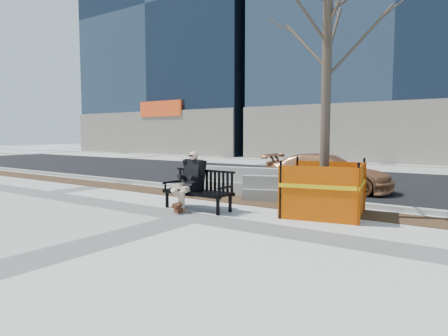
{
  "coord_description": "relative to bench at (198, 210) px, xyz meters",
  "views": [
    {
      "loc": [
        5.84,
        -7.05,
        1.95
      ],
      "look_at": [
        -0.04,
        1.39,
        1.05
      ],
      "focal_mm": 31.92,
      "sensor_mm": 36.0,
      "label": 1
    }
  ],
  "objects": [
    {
      "name": "asphalt_street",
      "position": [
        0.44,
        8.01,
        0.0
      ],
      "size": [
        60.0,
        10.4,
        0.01
      ],
      "primitive_type": "cube",
      "color": "black",
      "rests_on": "ground"
    },
    {
      "name": "seated_man",
      "position": [
        -0.26,
        0.06,
        0.0
      ],
      "size": [
        0.67,
        1.08,
        1.49
      ],
      "primitive_type": null,
      "rotation": [
        0.0,
        0.0,
        -0.03
      ],
      "color": "black",
      "rests_on": "ground"
    },
    {
      "name": "jersey_barrier_left",
      "position": [
        -0.41,
        2.7,
        0.0
      ],
      "size": [
        3.18,
        1.1,
        0.9
      ],
      "primitive_type": null,
      "rotation": [
        0.0,
        0.0,
        0.16
      ],
      "color": "#A19E96",
      "rests_on": "ground"
    },
    {
      "name": "sedan",
      "position": [
        1.48,
        5.13,
        0.0
      ],
      "size": [
        4.39,
        1.96,
        1.25
      ],
      "primitive_type": "imported",
      "rotation": [
        0.0,
        0.0,
        1.62
      ],
      "color": "#A4653D",
      "rests_on": "ground"
    },
    {
      "name": "mulch_strip",
      "position": [
        0.44,
        1.81,
        0.0
      ],
      "size": [
        40.0,
        1.2,
        0.02
      ],
      "primitive_type": "cube",
      "color": "#47301C",
      "rests_on": "ground"
    },
    {
      "name": "building_left",
      "position": [
        -21.56,
        25.21,
        14.0
      ],
      "size": [
        20.0,
        12.0,
        28.0
      ],
      "primitive_type": "cube",
      "color": "#192333",
      "rests_on": "ground"
    },
    {
      "name": "curb",
      "position": [
        0.44,
        2.76,
        0.06
      ],
      "size": [
        60.0,
        0.25,
        0.12
      ],
      "primitive_type": "cube",
      "color": "#9E9B93",
      "rests_on": "ground"
    },
    {
      "name": "tree_fence",
      "position": [
        2.87,
        1.22,
        0.0
      ],
      "size": [
        3.17,
        3.17,
        6.7
      ],
      "primitive_type": null,
      "rotation": [
        0.0,
        0.0,
        0.2
      ],
      "color": "#E86300",
      "rests_on": "ground"
    },
    {
      "name": "ground",
      "position": [
        0.44,
        -0.79,
        0.0
      ],
      "size": [
        120.0,
        120.0,
        0.0
      ],
      "primitive_type": "plane",
      "color": "beige",
      "rests_on": "ground"
    },
    {
      "name": "bench",
      "position": [
        0.0,
        0.0,
        0.0
      ],
      "size": [
        1.95,
        0.74,
        1.03
      ],
      "primitive_type": null,
      "rotation": [
        0.0,
        0.0,
        -0.03
      ],
      "color": "black",
      "rests_on": "ground"
    },
    {
      "name": "jersey_barrier_right",
      "position": [
        1.32,
        2.45,
        0.0
      ],
      "size": [
        2.57,
        1.36,
        0.73
      ],
      "primitive_type": null,
      "rotation": [
        0.0,
        0.0,
        0.35
      ],
      "color": "gray",
      "rests_on": "ground"
    }
  ]
}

